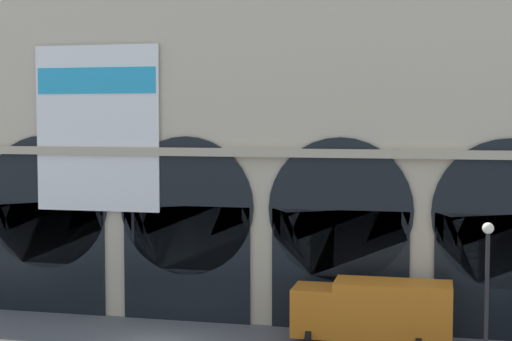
% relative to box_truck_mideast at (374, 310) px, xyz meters
% --- Properties ---
extents(station_building, '(50.87, 4.53, 22.20)m').
position_rel_box_truck_mideast_xyz_m(station_building, '(-10.10, 4.47, 9.01)').
color(station_building, beige).
rests_on(station_building, ground).
extents(box_truck_mideast, '(7.50, 2.91, 3.12)m').
position_rel_box_truck_mideast_xyz_m(box_truck_mideast, '(0.00, 0.00, 0.00)').
color(box_truck_mideast, orange).
rests_on(box_truck_mideast, ground).
extents(street_lamp_quayside, '(0.44, 0.44, 6.90)m').
position_rel_box_truck_mideast_xyz_m(street_lamp_quayside, '(4.77, -6.27, 2.71)').
color(street_lamp_quayside, black).
rests_on(street_lamp_quayside, ground).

